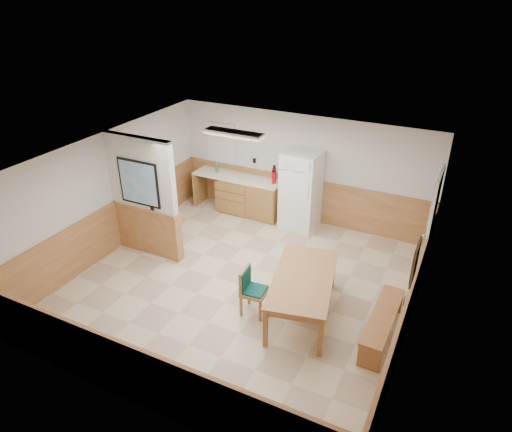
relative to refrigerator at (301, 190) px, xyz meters
The scene contains 20 objects.
ground 2.78m from the refrigerator, 92.86° to the right, with size 6.00×6.00×0.00m, color beige.
ceiling 3.08m from the refrigerator, 92.86° to the right, with size 6.00×6.00×0.02m, color white.
back_wall 0.53m from the refrigerator, 109.57° to the left, with size 6.00×0.02×2.50m, color silver.
right_wall 3.91m from the refrigerator, 42.52° to the right, with size 0.02×6.00×2.50m, color silver.
left_wall 4.10m from the refrigerator, 139.98° to the right, with size 0.02×6.00×2.50m, color silver.
wainscot_back 0.54m from the refrigerator, 110.60° to the left, with size 6.00×0.04×1.00m, color #BC824B.
wainscot_right 3.90m from the refrigerator, 42.72° to the right, with size 0.04×6.00×1.00m, color #BC824B.
wainscot_left 4.09m from the refrigerator, 139.80° to the right, with size 0.04×6.00×1.00m, color #BC824B.
partition_wall 3.42m from the refrigerator, 134.37° to the right, with size 1.50×0.20×2.50m.
kitchen_counter 1.41m from the refrigerator, behind, with size 2.20×0.61×1.00m.
exterior_door 2.93m from the refrigerator, 14.45° to the right, with size 0.07×1.02×2.15m.
kitchen_window 2.35m from the refrigerator, behind, with size 0.80×0.04×1.00m.
wall_painting 4.13m from the refrigerator, 45.95° to the right, with size 0.04×0.50×0.60m.
fluorescent_fixture 2.25m from the refrigerator, 125.01° to the right, with size 1.20×0.30×0.09m.
refrigerator is the anchor object (origin of this frame).
dining_table 3.14m from the refrigerator, 67.77° to the right, with size 1.34×2.09×0.75m.
dining_bench 3.86m from the refrigerator, 48.71° to the right, with size 0.38×1.61×0.45m.
dining_chair 3.26m from the refrigerator, 83.59° to the right, with size 0.59×0.44×0.85m.
fire_extinguisher 0.73m from the refrigerator, behind, with size 0.14×0.14×0.44m.
soap_bottle 2.23m from the refrigerator, behind, with size 0.06×0.06×0.20m, color green.
Camera 1 is at (3.33, -6.11, 5.11)m, focal length 32.00 mm.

